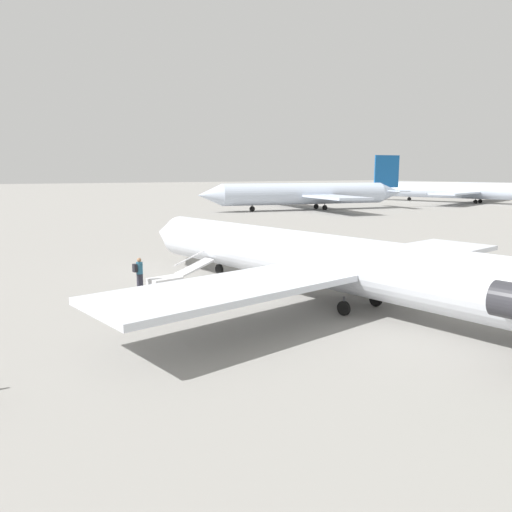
{
  "coord_description": "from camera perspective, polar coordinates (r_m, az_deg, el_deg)",
  "views": [
    {
      "loc": [
        -19.14,
        15.37,
        6.31
      ],
      "look_at": [
        3.68,
        1.45,
        1.84
      ],
      "focal_mm": 35.0,
      "sensor_mm": 36.0,
      "label": 1
    }
  ],
  "objects": [
    {
      "name": "ground_plane",
      "position": [
        25.35,
        7.17,
        -5.01
      ],
      "size": [
        600.0,
        600.0,
        0.0
      ],
      "primitive_type": "plane",
      "color": "gray"
    },
    {
      "name": "airplane_main",
      "position": [
        24.28,
        8.98,
        -0.68
      ],
      "size": [
        32.11,
        24.65,
        6.94
      ],
      "rotation": [
        0.0,
        0.0,
        0.16
      ],
      "color": "silver",
      "rests_on": "ground"
    },
    {
      "name": "boarding_stairs",
      "position": [
        28.73,
        -9.66,
        -2.57
      ],
      "size": [
        1.67,
        4.13,
        1.72
      ],
      "rotation": [
        0.0,
        0.0,
        -1.41
      ],
      "color": "silver",
      "rests_on": "ground"
    },
    {
      "name": "passenger",
      "position": [
        27.99,
        -13.23,
        -1.7
      ],
      "size": [
        0.38,
        0.56,
        1.74
      ],
      "rotation": [
        0.0,
        0.0,
        -1.41
      ],
      "color": "#23232D",
      "rests_on": "ground"
    },
    {
      "name": "airplane_taxiing_distant",
      "position": [
        115.07,
        22.79,
        6.93
      ],
      "size": [
        42.28,
        33.05,
        8.87
      ],
      "rotation": [
        0.0,
        0.0,
        0.31
      ],
      "color": "silver",
      "rests_on": "ground"
    },
    {
      "name": "airplane_far_left",
      "position": [
        86.56,
        6.12,
        7.12
      ],
      "size": [
        29.03,
        38.17,
        9.44
      ],
      "rotation": [
        0.0,
        0.0,
        1.37
      ],
      "color": "silver",
      "rests_on": "ground"
    }
  ]
}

